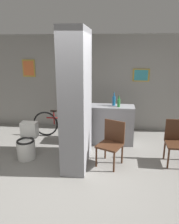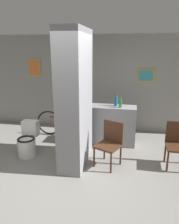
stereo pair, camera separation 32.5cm
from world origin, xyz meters
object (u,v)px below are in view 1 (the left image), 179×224
Objects in this scene: bottle_tall at (114,100)px; chair_near_pillar at (112,141)px; chair_by_doorway at (177,140)px; bicycle at (63,124)px; toilet at (27,144)px.

chair_near_pillar is at bearing -91.01° from bottle_tall.
bicycle is (-2.57, 1.05, -0.14)m from chair_by_doorway.
bottle_tall is (1.30, -0.19, 0.71)m from bicycle.
bottle_tall reaches higher than bicycle.
toilet is at bearing -113.01° from bicycle.
chair_near_pillar is 1.21m from bottle_tall.
chair_by_doorway is at bearing 2.47° from toilet.
bottle_tall is at bearing 146.78° from chair_by_doorway.
bicycle is at bearing 158.59° from chair_by_doorway.
toilet is 2.16× the size of bottle_tall.
bottle_tall is at bearing -8.37° from bicycle.
toilet is at bearing -176.69° from chair_by_doorway.
bicycle is 4.81× the size of bottle_tall.
bottle_tall is (1.80, 0.99, 0.75)m from toilet.
toilet is at bearing -151.10° from bottle_tall.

